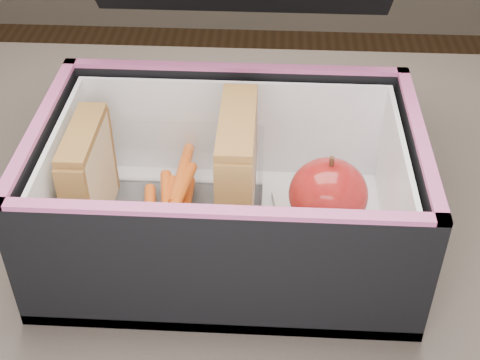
% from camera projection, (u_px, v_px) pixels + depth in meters
% --- Properties ---
extents(kitchen_table, '(1.20, 0.80, 0.75)m').
position_uv_depth(kitchen_table, '(193.00, 317.00, 0.67)').
color(kitchen_table, brown).
rests_on(kitchen_table, ground).
extents(lunch_bag, '(0.32, 0.35, 0.28)m').
position_uv_depth(lunch_bag, '(228.00, 178.00, 0.58)').
color(lunch_bag, black).
rests_on(lunch_bag, kitchen_table).
extents(plastic_tub, '(0.17, 0.12, 0.07)m').
position_uv_depth(plastic_tub, '(164.00, 194.00, 0.60)').
color(plastic_tub, white).
rests_on(plastic_tub, lunch_bag).
extents(sandwich_left, '(0.02, 0.09, 0.10)m').
position_uv_depth(sandwich_left, '(89.00, 177.00, 0.59)').
color(sandwich_left, beige).
rests_on(sandwich_left, plastic_tub).
extents(sandwich_right, '(0.03, 0.11, 0.12)m').
position_uv_depth(sandwich_right, '(237.00, 174.00, 0.58)').
color(sandwich_right, beige).
rests_on(sandwich_right, plastic_tub).
extents(carrot_sticks, '(0.05, 0.12, 0.03)m').
position_uv_depth(carrot_sticks, '(173.00, 201.00, 0.61)').
color(carrot_sticks, orange).
rests_on(carrot_sticks, plastic_tub).
extents(paper_napkin, '(0.09, 0.10, 0.01)m').
position_uv_depth(paper_napkin, '(321.00, 219.00, 0.62)').
color(paper_napkin, white).
rests_on(paper_napkin, lunch_bag).
extents(red_apple, '(0.08, 0.08, 0.07)m').
position_uv_depth(red_apple, '(328.00, 195.00, 0.59)').
color(red_apple, maroon).
rests_on(red_apple, paper_napkin).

